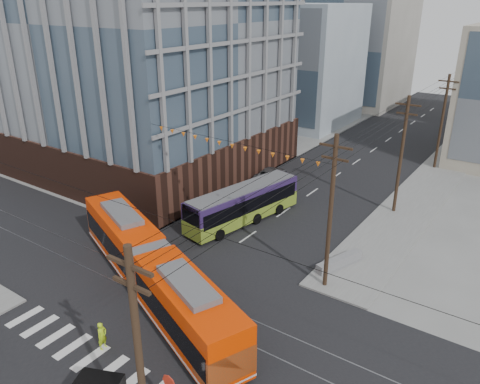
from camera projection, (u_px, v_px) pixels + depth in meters
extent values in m
plane|color=slate|center=(122.00, 324.00, 28.92)|extent=(160.00, 160.00, 0.00)
cube|color=#381E16|center=(131.00, 40.00, 52.49)|extent=(30.00, 25.00, 28.60)
cube|color=#8C99A5|center=(293.00, 65.00, 73.87)|extent=(18.00, 16.00, 18.00)
cube|color=gray|center=(360.00, 49.00, 87.06)|extent=(16.00, 18.00, 20.00)
cylinder|color=black|center=(141.00, 372.00, 17.78)|extent=(0.30, 0.30, 11.00)
cylinder|color=black|center=(468.00, 101.00, 64.77)|extent=(0.30, 0.30, 11.00)
imported|color=#ABADB8|center=(208.00, 210.00, 42.94)|extent=(1.57, 4.09, 1.33)
imported|color=silver|center=(216.00, 206.00, 43.62)|extent=(2.79, 5.11, 1.40)
imported|color=#505154|center=(270.00, 174.00, 51.60)|extent=(2.80, 5.26, 1.41)
imported|color=#BCEB19|center=(102.00, 336.00, 26.64)|extent=(0.47, 0.67, 1.73)
cube|color=slate|center=(339.00, 262.00, 34.90)|extent=(2.32, 4.36, 0.86)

